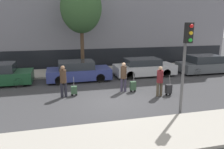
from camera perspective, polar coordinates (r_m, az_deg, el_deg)
The scene contains 14 objects.
ground_plane at distance 11.20m, azimuth 0.76°, elevation -6.90°, with size 80.00×80.00×0.00m, color #38383A.
sidewalk_near at distance 7.93m, azimuth 7.97°, elevation -15.56°, with size 28.00×2.50×0.12m.
sidewalk_far at distance 17.78m, azimuth -5.02°, elevation 0.91°, with size 28.00×3.00×0.12m.
parked_car_1 at distance 15.09m, azimuth -8.80°, elevation 0.82°, with size 4.27×1.89×1.36m.
parked_car_2 at distance 16.46m, azimuth 8.35°, elevation 1.81°, with size 4.50×1.83×1.31m.
parked_car_3 at distance 18.79m, azimuth 23.17°, elevation 2.41°, with size 4.38×1.89×1.41m.
pedestrian_left at distance 11.76m, azimuth -12.63°, elevation -1.27°, with size 0.35×0.34×1.71m.
trolley_left at distance 12.04m, azimuth -9.90°, elevation -4.01°, with size 0.34×0.29×1.07m.
pedestrian_center at distance 12.41m, azimuth 3.03°, elevation -0.21°, with size 0.34×0.34×1.71m.
trolley_center at distance 12.56m, azimuth 5.51°, elevation -2.95°, with size 0.34×0.29×1.15m.
pedestrian_right at distance 11.91m, azimuth 12.40°, elevation -1.29°, with size 0.35×0.34×1.64m.
trolley_right at distance 12.32m, azimuth 14.56°, elevation -3.68°, with size 0.34×0.29×1.14m.
traffic_light at distance 9.36m, azimuth 18.83°, elevation 5.84°, with size 0.28×0.47×3.89m.
bare_tree_near_crossing at distance 17.27m, azimuth -8.08°, elevation 16.84°, with size 3.10×3.10×6.76m.
Camera 1 is at (-2.70, -10.15, 3.88)m, focal length 35.00 mm.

